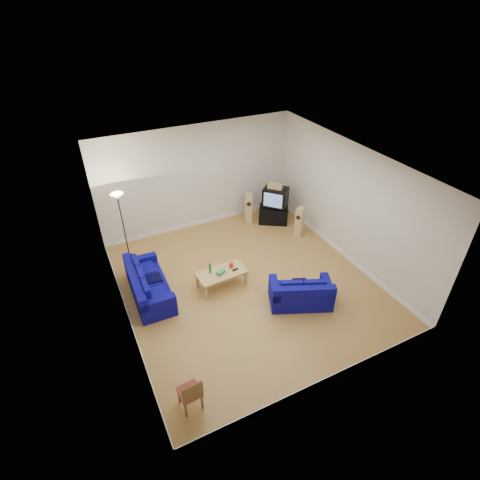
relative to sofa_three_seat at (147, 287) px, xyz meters
name	(u,v)px	position (x,y,z in m)	size (l,w,h in m)	color
room	(248,233)	(2.38, -0.67, 1.27)	(6.01, 6.51, 3.21)	olive
sofa_three_seat	(147,287)	(0.00, 0.00, 0.00)	(0.87, 1.94, 0.74)	#0C0A69
sofa_loveseat	(301,295)	(3.19, -1.87, 0.00)	(1.65, 1.32, 0.72)	#0C0A69
coffee_table	(221,274)	(1.76, -0.46, 0.11)	(1.24, 0.67, 0.44)	tan
bottle	(210,268)	(1.51, -0.36, 0.30)	(0.06, 0.06, 0.28)	#197233
tissue_box	(221,272)	(1.73, -0.52, 0.21)	(0.22, 0.12, 0.09)	green
red_canister	(231,265)	(2.06, -0.40, 0.24)	(0.11, 0.11, 0.15)	red
remote	(235,270)	(2.11, -0.54, 0.18)	(0.16, 0.05, 0.02)	black
tv_stand	(273,215)	(4.51, 1.65, 0.00)	(0.90, 0.50, 0.55)	black
av_receiver	(275,206)	(4.53, 1.62, 0.32)	(0.40, 0.33, 0.09)	black
television	(275,197)	(4.54, 1.62, 0.65)	(0.88, 0.89, 0.56)	black
centre_speaker	(275,186)	(4.51, 1.64, 1.00)	(0.45, 0.18, 0.16)	tan
speaker_left	(248,208)	(3.81, 2.03, 0.21)	(0.31, 0.35, 0.97)	tan
speaker_right	(300,222)	(4.83, 0.65, 0.19)	(0.34, 0.32, 0.92)	tan
floor_lamp	(119,206)	(-0.07, 1.81, 1.37)	(0.34, 0.34, 1.99)	black
dining_chair	(191,393)	(-0.07, -3.28, 0.17)	(0.41, 0.41, 0.80)	brown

